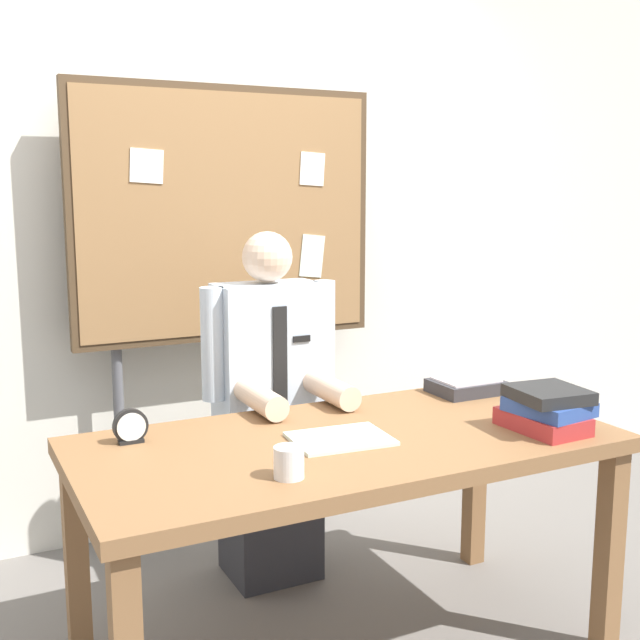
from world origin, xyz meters
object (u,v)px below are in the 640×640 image
open_notebook (340,439)px  desk_clock (131,428)px  bulletin_board (227,221)px  person (270,421)px  book_stack (546,409)px  coffee_mug (289,462)px  desk (347,463)px  paper_tray (466,386)px

open_notebook → desk_clock: (-0.59, 0.27, 0.04)m
bulletin_board → desk_clock: bulletin_board is taller
person → book_stack: bearing=-54.3°
book_stack → coffee_mug: bearing=-179.1°
book_stack → desk: bearing=159.7°
open_notebook → paper_tray: 0.77m
open_notebook → person: bearing=86.9°
open_notebook → paper_tray: (0.71, 0.30, 0.02)m
person → coffee_mug: person is taller
desk_clock → coffee_mug: desk_clock is taller
desk → open_notebook: size_ratio=5.65×
book_stack → paper_tray: (0.06, 0.51, -0.04)m
coffee_mug → paper_tray: 1.12m
desk → open_notebook: open_notebook is taller
bulletin_board → desk_clock: 1.20m
desk → paper_tray: 0.74m
person → desk_clock: (-0.63, -0.38, 0.17)m
book_stack → desk_clock: bearing=159.0°
bulletin_board → desk_clock: bearing=-127.2°
coffee_mug → person: bearing=70.3°
book_stack → paper_tray: 0.51m
bulletin_board → coffee_mug: 1.48m
open_notebook → desk_clock: size_ratio=2.78×
desk → bulletin_board: bearing=90.0°
bulletin_board → open_notebook: (-0.03, -1.10, -0.64)m
desk_clock → desk: bearing=-21.6°
bulletin_board → coffee_mug: (-0.31, -1.32, -0.60)m
book_stack → open_notebook: (-0.65, 0.21, -0.07)m
coffee_mug → paper_tray: bearing=27.8°
bulletin_board → paper_tray: bearing=-49.8°
bulletin_board → open_notebook: size_ratio=6.47×
bulletin_board → paper_tray: (0.68, -0.80, -0.62)m
person → open_notebook: size_ratio=4.55×
bulletin_board → paper_tray: size_ratio=7.55×
desk → open_notebook: 0.10m
person → book_stack: person is taller
paper_tray → desk_clock: bearing=-178.7°
bulletin_board → person: bearing=-90.0°
desk_clock → paper_tray: 1.30m
coffee_mug → desk_clock: bearing=122.8°
person → coffee_mug: 0.94m
paper_tray → person: bearing=152.6°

